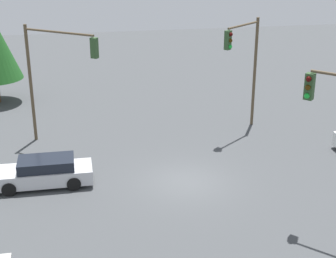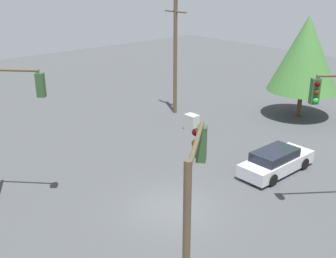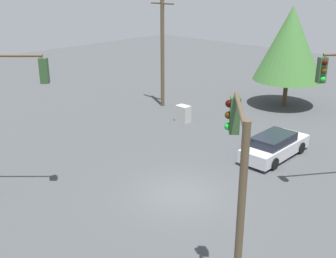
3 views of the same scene
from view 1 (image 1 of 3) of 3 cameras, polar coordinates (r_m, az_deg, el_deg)
name	(u,v)px [view 1 (image 1 of 3)]	position (r m, az deg, el deg)	size (l,w,h in m)	color
ground_plane	(186,182)	(25.09, 1.96, -5.86)	(80.00, 80.00, 0.00)	#424447
sedan_silver	(43,172)	(25.21, -13.67, -4.69)	(1.84, 4.73, 1.36)	silver
traffic_signal_main	(245,57)	(30.47, 8.55, 7.87)	(2.24, 2.68, 6.65)	brown
traffic_signal_aux	(54,65)	(28.48, -12.49, 6.89)	(2.91, 3.84, 6.69)	brown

